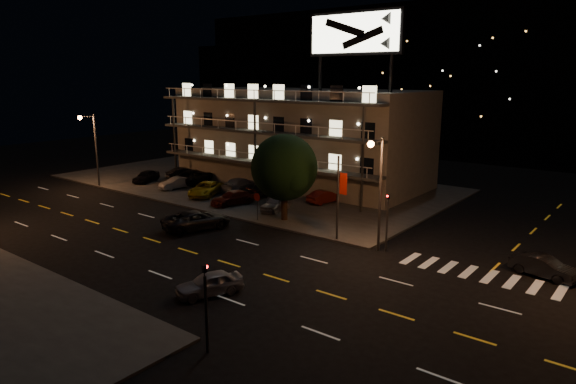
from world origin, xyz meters
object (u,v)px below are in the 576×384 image
Objects in this scene: lot_car_7 at (241,185)px; road_car_west at (197,220)px; road_car_east at (209,283)px; side_car_0 at (544,267)px; tree at (284,169)px; lot_car_4 at (276,203)px; lot_car_2 at (206,189)px.

lot_car_7 is 0.91× the size of road_car_west.
road_car_west is at bearing 164.30° from road_car_east.
road_car_east is at bearing 146.91° from side_car_0.
lot_car_7 is at bearing 151.18° from tree.
road_car_east is (8.34, -16.16, -0.15)m from lot_car_4.
tree reaches higher than road_car_east.
side_car_0 is 24.95m from road_car_west.
road_car_west is at bearing 116.17° from side_car_0.
lot_car_2 is at bearing 169.97° from tree.
lot_car_2 reaches higher than side_car_0.
lot_car_2 is 3.86m from lot_car_7.
road_car_east is (-14.23, -14.34, -0.00)m from side_car_0.
road_car_east is (17.63, -16.31, -0.18)m from lot_car_2.
lot_car_7 is (-7.81, 3.72, 0.07)m from lot_car_4.
lot_car_7 is 30.88m from side_car_0.
tree is at bearing 101.96° from side_car_0.
lot_car_7 is (-10.24, 5.64, -3.58)m from tree.
side_car_0 is (30.38, -5.54, -0.22)m from lot_car_7.
road_car_west is (6.22, -11.78, -0.11)m from lot_car_7.
tree is at bearing 145.92° from lot_car_7.
lot_car_2 is at bearing -28.68° from road_car_west.
lot_car_2 is 1.29× the size of road_car_east.
lot_car_7 reaches higher than lot_car_4.
road_car_west is (-4.02, -6.15, -3.69)m from tree.
road_car_east is (16.15, -19.88, -0.22)m from lot_car_7.
side_car_0 is at bearing -14.10° from lot_car_4.
road_car_west is at bearing 112.57° from lot_car_7.
lot_car_2 is 0.90× the size of road_car_west.
side_car_0 is (20.13, 0.10, -3.80)m from tree.
lot_car_2 reaches higher than road_car_east.
lot_car_4 is at bearing -82.96° from road_car_west.
lot_car_7 is at bearing 91.35° from side_car_0.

